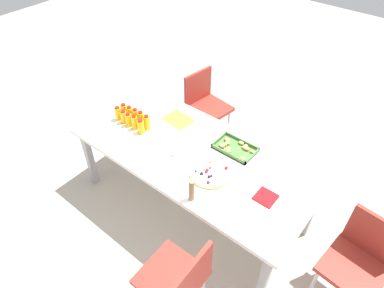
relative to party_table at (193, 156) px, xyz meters
name	(u,v)px	position (x,y,z in m)	size (l,w,h in m)	color
ground_plane	(193,205)	(0.00, 0.00, -0.66)	(12.00, 12.00, 0.00)	#B2A899
party_table	(193,156)	(0.00, 0.00, 0.00)	(2.11, 0.96, 0.72)	white
chair_near_right	(179,279)	(0.56, -0.84, -0.16)	(0.41, 0.41, 0.83)	maroon
chair_end	(360,259)	(1.44, 0.07, -0.16)	(0.44, 0.44, 0.83)	maroon
chair_far_left	(205,102)	(-0.54, 0.88, -0.16)	(0.45, 0.45, 0.83)	maroon
juice_bottle_0	(118,114)	(-0.80, -0.10, 0.13)	(0.06, 0.06, 0.14)	#F9AD14
juice_bottle_1	(124,117)	(-0.73, -0.10, 0.12)	(0.06, 0.06, 0.13)	#F9AE14
juice_bottle_2	(129,120)	(-0.66, -0.10, 0.12)	(0.06, 0.06, 0.14)	#FAAE14
juice_bottle_3	(135,123)	(-0.58, -0.10, 0.13)	(0.05, 0.05, 0.15)	#F9AE14
juice_bottle_4	(141,127)	(-0.50, -0.10, 0.13)	(0.06, 0.06, 0.14)	#F9AC14
juice_bottle_5	(124,110)	(-0.80, -0.03, 0.12)	(0.06, 0.06, 0.14)	#F9AD14
juice_bottle_6	(130,113)	(-0.73, -0.02, 0.12)	(0.06, 0.06, 0.14)	#FAAD14
juice_bottle_7	(136,116)	(-0.65, -0.02, 0.13)	(0.06, 0.06, 0.15)	#FAAC14
juice_bottle_8	(141,119)	(-0.58, -0.02, 0.13)	(0.06, 0.06, 0.15)	#FAAD14
juice_bottle_9	(147,123)	(-0.50, -0.03, 0.13)	(0.06, 0.06, 0.15)	#F9AC14
fruit_pizza	(210,173)	(0.27, -0.12, 0.07)	(0.32, 0.32, 0.05)	tan
snack_tray	(235,148)	(0.26, 0.24, 0.07)	(0.35, 0.22, 0.04)	#477238
plate_stack	(182,151)	(-0.06, -0.06, 0.07)	(0.21, 0.21, 0.02)	silver
napkin_stack	(266,197)	(0.73, -0.05, 0.06)	(0.15, 0.15, 0.01)	red
cardboard_tube	(192,190)	(0.31, -0.40, 0.15)	(0.04, 0.04, 0.19)	#9E7A56
paper_folder	(178,119)	(-0.37, 0.24, 0.06)	(0.26, 0.20, 0.01)	yellow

